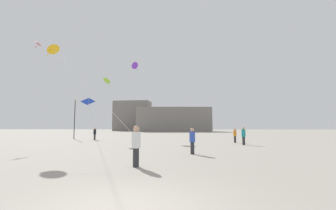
{
  "coord_description": "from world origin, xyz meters",
  "views": [
    {
      "loc": [
        1.24,
        -5.19,
        1.79
      ],
      "look_at": [
        0.0,
        20.19,
        4.17
      ],
      "focal_mm": 24.81,
      "sensor_mm": 36.0,
      "label": 1
    }
  ],
  "objects_px": {
    "person_in_orange": "(235,135)",
    "lamppost_west": "(75,112)",
    "person_in_black": "(95,133)",
    "kite_lime_diamond": "(107,81)",
    "kite_crimson_delta": "(41,47)",
    "kite_amber_diamond": "(54,50)",
    "kite_cobalt_delta": "(88,102)",
    "person_in_white": "(136,144)",
    "person_in_blue": "(192,140)",
    "building_left_hall": "(133,116)",
    "building_centre_hall": "(173,120)",
    "kite_violet_diamond": "(134,66)",
    "person_in_teal": "(244,135)"
  },
  "relations": [
    {
      "from": "kite_violet_diamond",
      "to": "building_centre_hall",
      "type": "distance_m",
      "value": 53.88
    },
    {
      "from": "kite_crimson_delta",
      "to": "kite_amber_diamond",
      "type": "bearing_deg",
      "value": -52.71
    },
    {
      "from": "person_in_blue",
      "to": "kite_violet_diamond",
      "type": "xyz_separation_m",
      "value": [
        -7.66,
        18.91,
        10.09
      ]
    },
    {
      "from": "kite_violet_diamond",
      "to": "kite_amber_diamond",
      "type": "height_order",
      "value": "kite_violet_diamond"
    },
    {
      "from": "person_in_orange",
      "to": "building_centre_hall",
      "type": "distance_m",
      "value": 61.66
    },
    {
      "from": "kite_lime_diamond",
      "to": "kite_violet_diamond",
      "type": "relative_size",
      "value": 0.63
    },
    {
      "from": "person_in_teal",
      "to": "person_in_white",
      "type": "distance_m",
      "value": 15.31
    },
    {
      "from": "person_in_teal",
      "to": "kite_amber_diamond",
      "type": "distance_m",
      "value": 18.82
    },
    {
      "from": "building_centre_hall",
      "to": "building_left_hall",
      "type": "bearing_deg",
      "value": 146.57
    },
    {
      "from": "building_left_hall",
      "to": "building_centre_hall",
      "type": "height_order",
      "value": "building_left_hall"
    },
    {
      "from": "person_in_black",
      "to": "kite_lime_diamond",
      "type": "bearing_deg",
      "value": 124.13
    },
    {
      "from": "person_in_black",
      "to": "person_in_blue",
      "type": "height_order",
      "value": "person_in_blue"
    },
    {
      "from": "building_centre_hall",
      "to": "kite_amber_diamond",
      "type": "bearing_deg",
      "value": -96.57
    },
    {
      "from": "person_in_black",
      "to": "lamppost_west",
      "type": "relative_size",
      "value": 0.28
    },
    {
      "from": "kite_lime_diamond",
      "to": "kite_amber_diamond",
      "type": "relative_size",
      "value": 0.72
    },
    {
      "from": "person_in_orange",
      "to": "kite_violet_diamond",
      "type": "bearing_deg",
      "value": 44.67
    },
    {
      "from": "person_in_orange",
      "to": "building_centre_hall",
      "type": "xyz_separation_m",
      "value": [
        -8.48,
        60.98,
        3.44
      ]
    },
    {
      "from": "kite_crimson_delta",
      "to": "lamppost_west",
      "type": "distance_m",
      "value": 10.15
    },
    {
      "from": "person_in_orange",
      "to": "lamppost_west",
      "type": "relative_size",
      "value": 0.27
    },
    {
      "from": "person_in_teal",
      "to": "building_centre_hall",
      "type": "relative_size",
      "value": 0.07
    },
    {
      "from": "person_in_orange",
      "to": "kite_cobalt_delta",
      "type": "relative_size",
      "value": 0.32
    },
    {
      "from": "person_in_black",
      "to": "kite_cobalt_delta",
      "type": "relative_size",
      "value": 0.34
    },
    {
      "from": "person_in_teal",
      "to": "person_in_blue",
      "type": "bearing_deg",
      "value": 113.47
    },
    {
      "from": "person_in_teal",
      "to": "kite_lime_diamond",
      "type": "distance_m",
      "value": 16.96
    },
    {
      "from": "person_in_black",
      "to": "lamppost_west",
      "type": "xyz_separation_m",
      "value": [
        -3.74,
        1.82,
        3.01
      ]
    },
    {
      "from": "person_in_black",
      "to": "kite_crimson_delta",
      "type": "distance_m",
      "value": 12.7
    },
    {
      "from": "person_in_black",
      "to": "person_in_orange",
      "type": "bearing_deg",
      "value": 163.72
    },
    {
      "from": "kite_crimson_delta",
      "to": "kite_amber_diamond",
      "type": "relative_size",
      "value": 1.19
    },
    {
      "from": "kite_lime_diamond",
      "to": "building_centre_hall",
      "type": "relative_size",
      "value": 0.24
    },
    {
      "from": "building_left_hall",
      "to": "person_in_blue",
      "type": "bearing_deg",
      "value": -75.92
    },
    {
      "from": "person_in_orange",
      "to": "lamppost_west",
      "type": "height_order",
      "value": "lamppost_west"
    },
    {
      "from": "person_in_teal",
      "to": "building_left_hall",
      "type": "xyz_separation_m",
      "value": [
        -26.56,
        76.1,
        5.41
      ]
    },
    {
      "from": "kite_lime_diamond",
      "to": "kite_crimson_delta",
      "type": "relative_size",
      "value": 0.6
    },
    {
      "from": "person_in_blue",
      "to": "building_centre_hall",
      "type": "xyz_separation_m",
      "value": [
        -3.08,
        72.18,
        3.39
      ]
    },
    {
      "from": "kite_lime_diamond",
      "to": "kite_violet_diamond",
      "type": "height_order",
      "value": "kite_violet_diamond"
    },
    {
      "from": "kite_crimson_delta",
      "to": "kite_amber_diamond",
      "type": "distance_m",
      "value": 11.29
    },
    {
      "from": "person_in_white",
      "to": "person_in_blue",
      "type": "bearing_deg",
      "value": -121.53
    },
    {
      "from": "person_in_teal",
      "to": "person_in_orange",
      "type": "xyz_separation_m",
      "value": [
        -0.08,
        3.24,
        -0.09
      ]
    },
    {
      "from": "kite_violet_diamond",
      "to": "kite_crimson_delta",
      "type": "distance_m",
      "value": 12.64
    },
    {
      "from": "kite_lime_diamond",
      "to": "kite_violet_diamond",
      "type": "distance_m",
      "value": 7.95
    },
    {
      "from": "kite_cobalt_delta",
      "to": "building_centre_hall",
      "type": "bearing_deg",
      "value": 76.79
    },
    {
      "from": "kite_crimson_delta",
      "to": "kite_cobalt_delta",
      "type": "bearing_deg",
      "value": 75.44
    },
    {
      "from": "person_in_teal",
      "to": "person_in_black",
      "type": "bearing_deg",
      "value": 33.72
    },
    {
      "from": "lamppost_west",
      "to": "kite_amber_diamond",
      "type": "bearing_deg",
      "value": -71.66
    },
    {
      "from": "kite_crimson_delta",
      "to": "person_in_black",
      "type": "bearing_deg",
      "value": 42.93
    },
    {
      "from": "kite_amber_diamond",
      "to": "lamppost_west",
      "type": "relative_size",
      "value": 1.5
    },
    {
      "from": "person_in_white",
      "to": "kite_violet_diamond",
      "type": "xyz_separation_m",
      "value": [
        -4.86,
        23.83,
        10.02
      ]
    },
    {
      "from": "person_in_orange",
      "to": "kite_crimson_delta",
      "type": "distance_m",
      "value": 25.33
    },
    {
      "from": "person_in_white",
      "to": "kite_cobalt_delta",
      "type": "distance_m",
      "value": 28.57
    },
    {
      "from": "kite_lime_diamond",
      "to": "building_left_hall",
      "type": "height_order",
      "value": "building_left_hall"
    }
  ]
}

